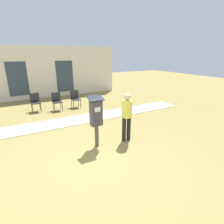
# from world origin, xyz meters

# --- Properties ---
(ground_plane) EXTENTS (40.00, 40.00, 0.00)m
(ground_plane) POSITION_xyz_m (0.00, 0.00, 0.00)
(ground_plane) COLOR olive
(sidewalk) EXTENTS (12.00, 1.10, 0.02)m
(sidewalk) POSITION_xyz_m (0.00, 3.09, 0.01)
(sidewalk) COLOR #B7B2A8
(sidewalk) RESTS_ON ground
(building_facade) EXTENTS (10.00, 0.26, 3.20)m
(building_facade) POSITION_xyz_m (0.00, 8.15, 1.60)
(building_facade) COLOR beige
(building_facade) RESTS_ON ground
(parking_meter) EXTENTS (0.44, 0.31, 1.59)m
(parking_meter) POSITION_xyz_m (0.44, 0.64, 1.02)
(parking_meter) COLOR #4C4C4C
(parking_meter) RESTS_ON ground
(person_standing) EXTENTS (0.32, 0.32, 1.58)m
(person_standing) POSITION_xyz_m (1.45, 0.52, 0.93)
(person_standing) COLOR black
(person_standing) RESTS_ON ground
(outdoor_chair_left) EXTENTS (0.44, 0.44, 0.90)m
(outdoor_chair_left) POSITION_xyz_m (-0.81, 5.28, 0.53)
(outdoor_chair_left) COLOR #262628
(outdoor_chair_left) RESTS_ON ground
(outdoor_chair_middle) EXTENTS (0.44, 0.44, 0.90)m
(outdoor_chair_middle) POSITION_xyz_m (0.16, 4.96, 0.53)
(outdoor_chair_middle) COLOR #262628
(outdoor_chair_middle) RESTS_ON ground
(outdoor_chair_right) EXTENTS (0.44, 0.44, 0.90)m
(outdoor_chair_right) POSITION_xyz_m (1.13, 5.02, 0.53)
(outdoor_chair_right) COLOR #262628
(outdoor_chair_right) RESTS_ON ground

